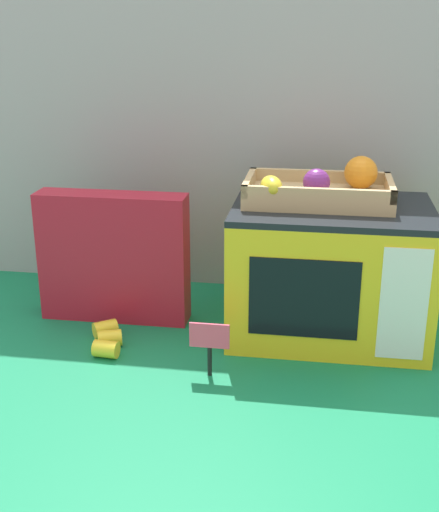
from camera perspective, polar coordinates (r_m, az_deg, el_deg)
The scene contains 7 objects.
ground_plane at distance 1.39m, azimuth -0.08°, elevation -5.75°, with size 1.70×1.70×0.00m, color #147A4C.
display_back_panel at distance 1.50m, azimuth 1.31°, elevation 10.46°, with size 1.61×0.03×0.71m, color #A0A3A8.
toy_microwave at distance 1.33m, azimuth 9.32°, elevation -1.18°, with size 0.38×0.27×0.26m.
food_groups_crate at distance 1.29m, azimuth 8.67°, elevation 5.55°, with size 0.28×0.17×0.09m.
cookie_set_box at distance 1.39m, azimuth -8.91°, elevation -0.08°, with size 0.30×0.07×0.27m.
price_sign at distance 1.17m, azimuth -0.86°, elevation -7.24°, with size 0.07×0.01×0.10m.
loose_toy_banana at distance 1.31m, azimuth -9.52°, elevation -6.91°, with size 0.08×0.13×0.03m.
Camera 1 is at (0.19, -1.24, 0.60)m, focal length 47.19 mm.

